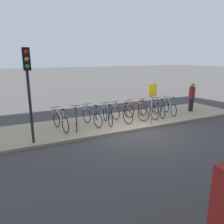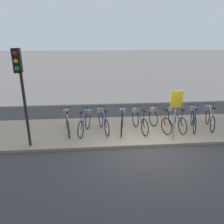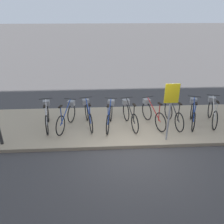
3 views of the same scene
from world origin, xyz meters
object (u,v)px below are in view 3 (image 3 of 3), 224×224
Objects in this scene: parked_bicycle_3 at (110,115)px; parked_bicycle_5 at (152,113)px; parked_bicycle_4 at (129,114)px; parked_bicycle_0 at (47,115)px; parked_bicycle_8 at (212,111)px; parked_bicycle_6 at (173,113)px; sign_post at (171,103)px; parked_bicycle_2 at (88,114)px; parked_bicycle_7 at (193,113)px; parked_bicycle_1 at (67,116)px.

parked_bicycle_3 is 1.03× the size of parked_bicycle_5.
parked_bicycle_4 and parked_bicycle_5 have the same top height.
parked_bicycle_0 is 6.08m from parked_bicycle_8.
parked_bicycle_6 and parked_bicycle_8 have the same top height.
parked_bicycle_0 is 4.30m from sign_post.
parked_bicycle_4 is 3.12m from parked_bicycle_8.
parked_bicycle_2 is at bearing 155.78° from sign_post.
parked_bicycle_7 is (3.84, -0.11, 0.00)m from parked_bicycle_2.
parked_bicycle_7 is 0.82× the size of sign_post.
parked_bicycle_6 is 0.75m from parked_bicycle_7.
sign_post is (0.25, -1.10, 0.87)m from parked_bicycle_5.
sign_post is at bearing -30.09° from parked_bicycle_3.
parked_bicycle_6 is 0.85× the size of sign_post.
parked_bicycle_4 is (2.96, -0.06, 0.00)m from parked_bicycle_0.
parked_bicycle_3 and parked_bicycle_7 have the same top height.
parked_bicycle_1 is at bearing -179.19° from parked_bicycle_8.
parked_bicycle_0 and parked_bicycle_5 have the same top height.
parked_bicycle_5 and parked_bicycle_6 have the same top height.
parked_bicycle_1 is 5.36m from parked_bicycle_8.
parked_bicycle_3 is at bearing -0.56° from parked_bicycle_1.
parked_bicycle_8 is 2.48m from sign_post.
sign_post is at bearing -139.85° from parked_bicycle_7.
parked_bicycle_8 is at bearing 0.88° from parked_bicycle_5.
parked_bicycle_8 is (3.84, 0.09, 0.00)m from parked_bicycle_3.
parked_bicycle_0 is at bearing 179.52° from parked_bicycle_6.
parked_bicycle_0 is 1.03× the size of parked_bicycle_5.
parked_bicycle_2 is at bearing 171.47° from parked_bicycle_3.
parked_bicycle_0 is at bearing 179.24° from parked_bicycle_7.
parked_bicycle_6 is at bearing 1.03° from parked_bicycle_3.
parked_bicycle_2 is at bearing 179.67° from parked_bicycle_8.
parked_bicycle_6 is 1.52m from parked_bicycle_8.
parked_bicycle_2 is 0.99× the size of parked_bicycle_3.
parked_bicycle_3 is 0.99× the size of parked_bicycle_6.
parked_bicycle_4 is 1.03× the size of parked_bicycle_5.
parked_bicycle_3 and parked_bicycle_4 have the same top height.
sign_post reaches higher than parked_bicycle_2.
parked_bicycle_6 is 1.03× the size of parked_bicycle_8.
parked_bicycle_5 and parked_bicycle_7 have the same top height.
parked_bicycle_0 and parked_bicycle_4 have the same top height.
parked_bicycle_0 is at bearing 174.83° from parked_bicycle_1.
parked_bicycle_3 is 1.02× the size of parked_bicycle_8.
parked_bicycle_5 is 0.76m from parked_bicycle_6.
parked_bicycle_8 is (2.28, 0.04, 0.00)m from parked_bicycle_5.
parked_bicycle_0 is at bearing 179.63° from parked_bicycle_5.
parked_bicycle_6 is (3.10, -0.08, 0.00)m from parked_bicycle_2.
parked_bicycle_0 is 0.85× the size of sign_post.
parked_bicycle_3 is 3.84m from parked_bicycle_8.
parked_bicycle_2 and parked_bicycle_5 have the same top height.
parked_bicycle_4 is 0.99× the size of parked_bicycle_6.
parked_bicycle_7 is (0.74, -0.03, 0.00)m from parked_bicycle_6.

